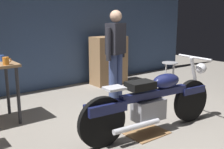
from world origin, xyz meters
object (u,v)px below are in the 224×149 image
at_px(wooden_dresser, 109,60).
at_px(mug_orange_travel, 6,61).
at_px(person_standing, 116,51).
at_px(mug_blue_enamel, 2,58).
at_px(shop_stool, 170,69).
at_px(motorcycle, 153,101).

height_order(wooden_dresser, mug_orange_travel, wooden_dresser).
distance_m(person_standing, mug_blue_enamel, 1.96).
xyz_separation_m(person_standing, shop_stool, (1.16, -0.30, -0.43)).
xyz_separation_m(motorcycle, mug_blue_enamel, (-1.43, 1.78, 0.50)).
relative_size(mug_blue_enamel, mug_orange_travel, 0.86).
distance_m(shop_stool, mug_blue_enamel, 3.19).
bearing_deg(mug_blue_enamel, person_standing, -9.19).
height_order(shop_stool, wooden_dresser, wooden_dresser).
xyz_separation_m(person_standing, mug_blue_enamel, (-1.94, 0.31, 0.02)).
relative_size(person_standing, shop_stool, 2.61).
relative_size(motorcycle, wooden_dresser, 1.99).
bearing_deg(person_standing, mug_orange_travel, -18.82).
xyz_separation_m(shop_stool, mug_orange_travel, (-3.14, 0.27, 0.46)).
bearing_deg(wooden_dresser, mug_blue_enamel, -163.63).
distance_m(motorcycle, shop_stool, 2.04).
bearing_deg(motorcycle, wooden_dresser, 70.59).
bearing_deg(mug_orange_travel, shop_stool, -4.85).
relative_size(person_standing, mug_orange_travel, 13.70).
xyz_separation_m(motorcycle, wooden_dresser, (1.14, 2.53, 0.10)).
relative_size(motorcycle, person_standing, 1.31).
relative_size(shop_stool, mug_orange_travel, 5.25).
relative_size(shop_stool, mug_blue_enamel, 6.11).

